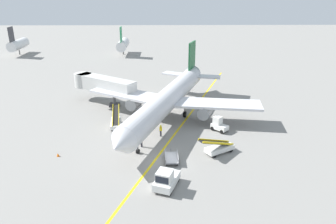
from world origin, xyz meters
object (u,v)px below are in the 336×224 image
(baggage_cart_loaded, at_px, (172,158))
(pushback_tug, at_px, (166,179))
(ground_crew_wing_walker, at_px, (161,130))
(jet_bridge, at_px, (100,84))
(baggage_tug_near_wing, at_px, (219,125))
(safety_cone_nose_right, at_px, (144,112))
(safety_cone_nose_left, at_px, (58,155))
(belt_loader_forward_hold, at_px, (219,147))
(belt_loader_aft_hold, at_px, (116,122))
(ground_crew_marshaller, at_px, (142,141))
(airliner, at_px, (169,98))

(baggage_cart_loaded, bearing_deg, pushback_tug, -97.44)
(ground_crew_wing_walker, bearing_deg, jet_bridge, 127.29)
(baggage_tug_near_wing, xyz_separation_m, safety_cone_nose_right, (-11.22, 7.20, -0.71))
(safety_cone_nose_left, bearing_deg, belt_loader_forward_hold, 1.61)
(belt_loader_forward_hold, xyz_separation_m, ground_crew_wing_walker, (-7.30, 4.96, 0.13))
(pushback_tug, bearing_deg, ground_crew_wing_walker, 92.85)
(belt_loader_aft_hold, bearing_deg, baggage_tug_near_wing, -6.44)
(baggage_cart_loaded, xyz_separation_m, safety_cone_nose_left, (-13.99, 1.37, -0.25))
(belt_loader_aft_hold, height_order, safety_cone_nose_left, belt_loader_aft_hold)
(pushback_tug, xyz_separation_m, baggage_cart_loaded, (0.71, 5.46, -0.53))
(baggage_cart_loaded, distance_m, ground_crew_marshaller, 5.34)
(jet_bridge, height_order, baggage_tug_near_wing, jet_bridge)
(jet_bridge, xyz_separation_m, baggage_cart_loaded, (12.08, -21.02, -3.07))
(pushback_tug, bearing_deg, baggage_cart_loaded, 82.56)
(airliner, relative_size, ground_crew_wing_walker, 20.11)
(ground_crew_marshaller, bearing_deg, baggage_cart_loaded, -44.36)
(belt_loader_aft_hold, distance_m, ground_crew_wing_walker, 7.54)
(airliner, relative_size, pushback_tug, 8.47)
(safety_cone_nose_right, bearing_deg, safety_cone_nose_left, -124.26)
(pushback_tug, xyz_separation_m, baggage_tug_near_wing, (7.80, 14.10, -0.07))
(jet_bridge, distance_m, belt_loader_forward_hold, 26.42)
(belt_loader_forward_hold, bearing_deg, ground_crew_wing_walker, 145.81)
(airliner, bearing_deg, ground_crew_marshaller, -111.21)
(baggage_tug_near_wing, xyz_separation_m, ground_crew_wing_walker, (-8.42, -1.75, -0.02))
(safety_cone_nose_left, bearing_deg, baggage_tug_near_wing, 19.04)
(baggage_cart_loaded, bearing_deg, ground_crew_marshaller, 135.64)
(belt_loader_forward_hold, distance_m, ground_crew_marshaller, 9.95)
(airliner, distance_m, ground_crew_wing_walker, 7.01)
(belt_loader_forward_hold, xyz_separation_m, safety_cone_nose_right, (-10.10, 13.91, -0.56))
(pushback_tug, xyz_separation_m, belt_loader_forward_hold, (6.69, 7.39, -0.22))
(safety_cone_nose_left, bearing_deg, safety_cone_nose_right, 55.74)
(baggage_cart_loaded, height_order, ground_crew_wing_walker, ground_crew_wing_walker)
(baggage_cart_loaded, relative_size, ground_crew_wing_walker, 2.22)
(belt_loader_aft_hold, distance_m, safety_cone_nose_right, 6.76)
(baggage_tug_near_wing, height_order, baggage_cart_loaded, baggage_tug_near_wing)
(jet_bridge, bearing_deg, baggage_cart_loaded, -60.10)
(ground_crew_wing_walker, bearing_deg, airliner, 79.02)
(ground_crew_marshaller, bearing_deg, belt_loader_forward_hold, -10.36)
(jet_bridge, height_order, safety_cone_nose_right, jet_bridge)
(ground_crew_wing_walker, distance_m, safety_cone_nose_left, 13.83)
(pushback_tug, height_order, baggage_cart_loaded, pushback_tug)
(jet_bridge, xyz_separation_m, baggage_tug_near_wing, (19.18, -12.38, -2.62))
(belt_loader_aft_hold, height_order, safety_cone_nose_right, belt_loader_aft_hold)
(belt_loader_aft_hold, distance_m, ground_crew_marshaller, 7.86)
(airliner, bearing_deg, ground_crew_wing_walker, -100.98)
(jet_bridge, xyz_separation_m, safety_cone_nose_left, (-1.90, -19.65, -3.32))
(baggage_tug_near_wing, relative_size, safety_cone_nose_left, 5.96)
(airliner, xyz_separation_m, safety_cone_nose_right, (-4.05, 2.53, -3.20))
(belt_loader_forward_hold, relative_size, belt_loader_aft_hold, 0.97)
(belt_loader_aft_hold, bearing_deg, safety_cone_nose_right, 54.63)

